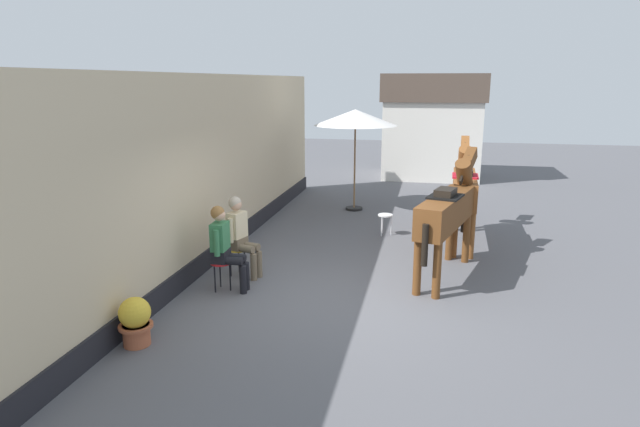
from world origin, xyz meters
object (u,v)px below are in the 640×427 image
(seated_visitor_near, at_px, (224,244))
(spare_stool_white, at_px, (385,217))
(flower_planter_near, at_px, (135,320))
(cafe_parasol, at_px, (355,118))
(saddled_horse_far, at_px, (464,187))
(seated_visitor_far, at_px, (240,232))
(saddled_horse_near, at_px, (448,210))

(seated_visitor_near, distance_m, spare_stool_white, 4.36)
(flower_planter_near, relative_size, cafe_parasol, 0.25)
(saddled_horse_far, relative_size, cafe_parasol, 1.16)
(seated_visitor_far, bearing_deg, flower_planter_near, -99.42)
(flower_planter_near, height_order, cafe_parasol, cafe_parasol)
(cafe_parasol, distance_m, spare_stool_white, 3.13)
(cafe_parasol, bearing_deg, saddled_horse_near, -63.57)
(seated_visitor_far, bearing_deg, saddled_horse_near, 12.39)
(spare_stool_white, bearing_deg, seated_visitor_near, -120.71)
(cafe_parasol, bearing_deg, seated_visitor_near, -101.52)
(saddled_horse_far, height_order, flower_planter_near, saddled_horse_far)
(flower_planter_near, distance_m, spare_stool_white, 6.29)
(flower_planter_near, bearing_deg, seated_visitor_far, 80.58)
(saddled_horse_near, distance_m, saddled_horse_far, 2.13)
(seated_visitor_near, xyz_separation_m, cafe_parasol, (1.21, 5.96, 1.59))
(saddled_horse_near, height_order, cafe_parasol, cafe_parasol)
(seated_visitor_near, relative_size, saddled_horse_near, 0.48)
(saddled_horse_far, relative_size, flower_planter_near, 4.69)
(flower_planter_near, xyz_separation_m, spare_stool_white, (2.65, 5.71, 0.07))
(seated_visitor_far, distance_m, cafe_parasol, 5.63)
(seated_visitor_near, relative_size, cafe_parasol, 0.54)
(seated_visitor_near, height_order, seated_visitor_far, same)
(seated_visitor_far, relative_size, saddled_horse_far, 0.46)
(cafe_parasol, bearing_deg, seated_visitor_far, -102.85)
(seated_visitor_near, height_order, cafe_parasol, cafe_parasol)
(saddled_horse_near, relative_size, flower_planter_near, 4.56)
(seated_visitor_far, xyz_separation_m, spare_stool_white, (2.20, 3.04, -0.38))
(cafe_parasol, bearing_deg, spare_stool_white, -65.72)
(seated_visitor_far, relative_size, flower_planter_near, 2.17)
(cafe_parasol, bearing_deg, flower_planter_near, -101.71)
(saddled_horse_near, xyz_separation_m, flower_planter_near, (-3.88, -3.42, -0.82))
(spare_stool_white, bearing_deg, flower_planter_near, -114.88)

